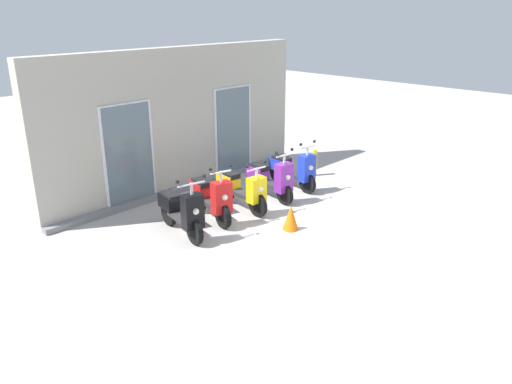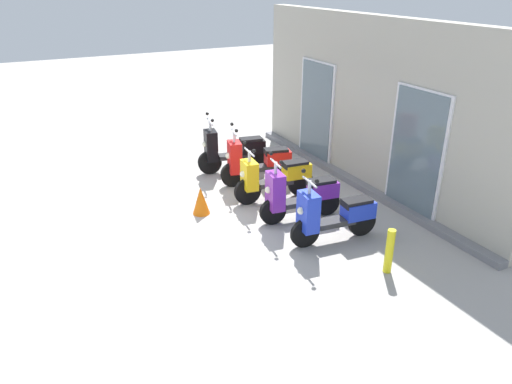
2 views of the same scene
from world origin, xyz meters
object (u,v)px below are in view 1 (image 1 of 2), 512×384
scooter_yellow (241,188)px  scooter_purple (271,178)px  scooter_black (181,211)px  scooter_red (211,197)px  curb_bollard (314,163)px  scooter_blue (293,169)px  traffic_cone (291,217)px

scooter_yellow → scooter_purple: 0.93m
scooter_black → scooter_red: bearing=9.4°
scooter_red → curb_bollard: 3.81m
scooter_red → curb_bollard: bearing=3.4°
scooter_black → scooter_blue: 3.58m
scooter_red → scooter_black: bearing=-170.6°
scooter_red → traffic_cone: bearing=-63.7°
scooter_blue → traffic_cone: bearing=-141.3°
curb_bollard → traffic_cone: size_ratio=1.35×
scooter_blue → traffic_cone: 2.48m
scooter_purple → traffic_cone: size_ratio=2.94×
curb_bollard → scooter_black: bearing=-175.5°
scooter_purple → traffic_cone: (-1.02, -1.46, -0.23)m
scooter_red → traffic_cone: 1.72m
scooter_black → scooter_blue: size_ratio=1.02×
scooter_blue → curb_bollard: scooter_blue is taller
scooter_blue → scooter_red: bearing=-179.6°
scooter_purple → curb_bollard: bearing=8.1°
scooter_purple → scooter_yellow: bearing=178.5°
scooter_black → traffic_cone: 2.16m
scooter_purple → traffic_cone: 1.79m
scooter_yellow → traffic_cone: size_ratio=3.16×
scooter_blue → curb_bollard: (1.12, 0.20, -0.14)m
scooter_black → scooter_yellow: 1.74m
scooter_red → scooter_purple: scooter_red is taller
scooter_black → scooter_purple: size_ratio=1.04×
scooter_yellow → scooter_blue: 1.84m
curb_bollard → scooter_red: bearing=-176.6°
scooter_purple → curb_bollard: 2.06m
scooter_yellow → traffic_cone: (-0.09, -1.48, -0.22)m
scooter_yellow → curb_bollard: size_ratio=2.35×
scooter_purple → curb_bollard: size_ratio=2.19×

